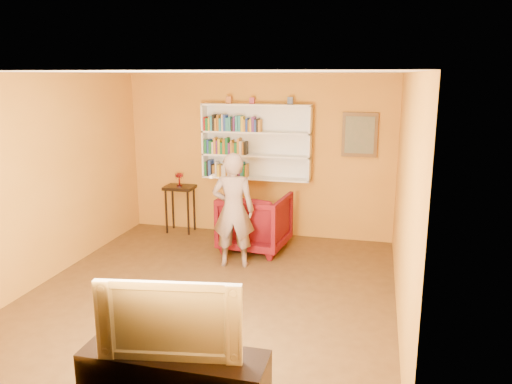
% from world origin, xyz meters
% --- Properties ---
extents(room_shell, '(5.30, 5.80, 2.88)m').
position_xyz_m(room_shell, '(0.00, 0.00, 1.02)').
color(room_shell, '#4C3318').
rests_on(room_shell, ground).
extents(bookshelf, '(1.80, 0.29, 1.23)m').
position_xyz_m(bookshelf, '(0.00, 2.41, 1.59)').
color(bookshelf, white).
rests_on(bookshelf, room_shell).
extents(books_row_lower, '(0.72, 0.19, 0.27)m').
position_xyz_m(books_row_lower, '(-0.50, 2.31, 1.13)').
color(books_row_lower, '#166333').
rests_on(books_row_lower, bookshelf).
extents(books_row_middle, '(0.72, 0.19, 0.27)m').
position_xyz_m(books_row_middle, '(-0.51, 2.30, 1.51)').
color(books_row_middle, '#166333').
rests_on(books_row_middle, bookshelf).
extents(books_row_upper, '(0.96, 0.19, 0.27)m').
position_xyz_m(books_row_upper, '(-0.39, 2.30, 1.89)').
color(books_row_upper, maroon).
rests_on(books_row_upper, bookshelf).
extents(ornament_left, '(0.09, 0.09, 0.12)m').
position_xyz_m(ornament_left, '(-0.45, 2.35, 2.27)').
color(ornament_left, '#A45F2E').
rests_on(ornament_left, bookshelf).
extents(ornament_centre, '(0.07, 0.07, 0.10)m').
position_xyz_m(ornament_centre, '(-0.07, 2.35, 2.26)').
color(ornament_centre, '#A23655').
rests_on(ornament_centre, bookshelf).
extents(ornament_right, '(0.08, 0.08, 0.12)m').
position_xyz_m(ornament_right, '(0.56, 2.35, 2.27)').
color(ornament_right, '#414E6C').
rests_on(ornament_right, bookshelf).
extents(framed_painting, '(0.55, 0.05, 0.70)m').
position_xyz_m(framed_painting, '(1.65, 2.46, 1.75)').
color(framed_painting, '#573918').
rests_on(framed_painting, room_shell).
extents(console_table, '(0.50, 0.38, 0.81)m').
position_xyz_m(console_table, '(-1.33, 2.25, 0.67)').
color(console_table, black).
rests_on(console_table, ground).
extents(ruby_lustre, '(0.14, 0.14, 0.23)m').
position_xyz_m(ruby_lustre, '(-1.33, 2.25, 0.98)').
color(ruby_lustre, maroon).
rests_on(ruby_lustre, console_table).
extents(armchair, '(1.06, 1.08, 0.90)m').
position_xyz_m(armchair, '(0.15, 1.68, 0.45)').
color(armchair, '#4B050F').
rests_on(armchair, ground).
extents(person, '(0.65, 0.48, 1.64)m').
position_xyz_m(person, '(0.01, 0.94, 0.82)').
color(person, '#7D665C').
rests_on(person, ground).
extents(game_remote, '(0.04, 0.15, 0.04)m').
position_xyz_m(game_remote, '(-0.18, 0.66, 1.35)').
color(game_remote, white).
rests_on(game_remote, person).
extents(tv_cabinet, '(1.50, 0.45, 0.53)m').
position_xyz_m(tv_cabinet, '(0.46, -2.25, 0.27)').
color(tv_cabinet, black).
rests_on(tv_cabinet, ground).
extents(television, '(1.13, 0.32, 0.64)m').
position_xyz_m(television, '(0.46, -2.25, 0.86)').
color(television, black).
rests_on(television, tv_cabinet).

